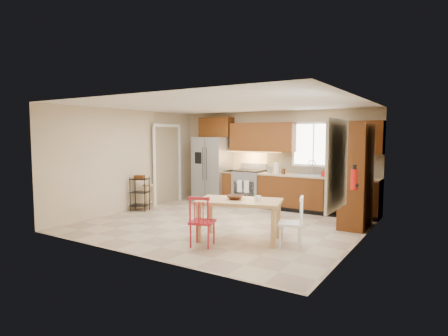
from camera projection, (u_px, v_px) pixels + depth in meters
floor at (223, 224)px, 7.92m from camera, size 5.50×5.50×0.00m
ceiling at (223, 105)px, 7.70m from camera, size 5.50×5.00×0.02m
wall_back at (273, 159)px, 9.92m from camera, size 5.50×0.02×2.50m
wall_front at (135, 176)px, 5.70m from camera, size 5.50×0.02×2.50m
wall_left at (129, 160)px, 9.27m from camera, size 0.02×5.00×2.50m
wall_right at (360, 172)px, 6.35m from camera, size 0.02×5.00×2.50m
refrigerator at (212, 170)px, 10.53m from camera, size 0.92×0.75×1.82m
range_stove at (249, 188)px, 10.01m from camera, size 0.76×0.63×0.92m
base_cabinet_narrow at (232, 187)px, 10.32m from camera, size 0.30×0.60×0.90m
base_cabinet_run at (317, 194)px, 9.05m from camera, size 2.92×0.60×0.90m
dishwasher at (336, 198)px, 8.51m from camera, size 0.60×0.02×0.78m
backsplash at (321, 164)px, 9.23m from camera, size 2.92×0.03×0.55m
upper_over_fridge at (216, 127)px, 10.60m from camera, size 1.00×0.35×0.55m
upper_left_block at (262, 137)px, 9.85m from camera, size 1.80×0.35×0.75m
upper_right_block at (361, 137)px, 8.53m from camera, size 1.00×0.35×0.75m
window_back at (314, 144)px, 9.28m from camera, size 1.12×0.04×1.12m
sink at (309, 177)px, 9.11m from camera, size 0.62×0.46×0.16m
undercab_glow at (252, 152)px, 10.03m from camera, size 1.60×0.30×0.01m
soap_bottle at (324, 173)px, 8.82m from camera, size 0.09×0.09×0.19m
paper_towel at (276, 168)px, 9.51m from camera, size 0.12×0.12×0.28m
canister_steel at (269, 170)px, 9.62m from camera, size 0.11×0.11×0.18m
canister_wood at (283, 171)px, 9.38m from camera, size 0.10×0.10×0.14m
pantry at (356, 176)px, 7.55m from camera, size 0.50×0.95×2.10m
fire_extinguisher at (354, 179)px, 6.55m from camera, size 0.12×0.12×0.36m
window_right at (337, 165)px, 5.40m from camera, size 0.04×1.02×1.32m
doorway at (167, 165)px, 10.34m from camera, size 0.04×0.95×2.10m
dining_table at (239, 220)px, 6.68m from camera, size 1.64×1.21×0.71m
chair_red at (202, 221)px, 6.31m from camera, size 0.50×0.50×0.86m
chair_white at (291, 222)px, 6.21m from camera, size 0.50×0.50×0.86m
table_bowl at (235, 200)px, 6.70m from camera, size 0.37×0.37×0.07m
table_jar at (258, 199)px, 6.55m from camera, size 0.13×0.13×0.12m
bar_stool at (149, 196)px, 9.55m from camera, size 0.35×0.35×0.63m
utility_cart at (140, 194)px, 9.28m from camera, size 0.51×0.45×0.84m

